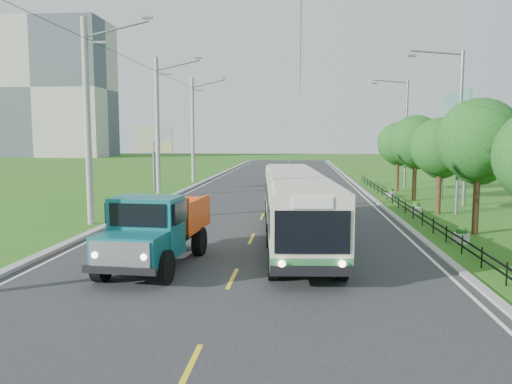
# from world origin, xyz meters

# --- Properties ---
(ground) EXTENTS (240.00, 240.00, 0.00)m
(ground) POSITION_xyz_m (0.00, 0.00, 0.00)
(ground) COLOR #2E6417
(ground) RESTS_ON ground
(road) EXTENTS (14.00, 120.00, 0.02)m
(road) POSITION_xyz_m (0.00, 20.00, 0.01)
(road) COLOR #28282B
(road) RESTS_ON ground
(curb_left) EXTENTS (0.40, 120.00, 0.15)m
(curb_left) POSITION_xyz_m (-7.20, 20.00, 0.07)
(curb_left) COLOR #9E9E99
(curb_left) RESTS_ON ground
(curb_right) EXTENTS (0.30, 120.00, 0.10)m
(curb_right) POSITION_xyz_m (7.15, 20.00, 0.05)
(curb_right) COLOR #9E9E99
(curb_right) RESTS_ON ground
(edge_line_left) EXTENTS (0.12, 120.00, 0.00)m
(edge_line_left) POSITION_xyz_m (-6.65, 20.00, 0.02)
(edge_line_left) COLOR silver
(edge_line_left) RESTS_ON road
(edge_line_right) EXTENTS (0.12, 120.00, 0.00)m
(edge_line_right) POSITION_xyz_m (6.65, 20.00, 0.02)
(edge_line_right) COLOR silver
(edge_line_right) RESTS_ON road
(centre_dash) EXTENTS (0.12, 2.20, 0.00)m
(centre_dash) POSITION_xyz_m (0.00, 0.00, 0.02)
(centre_dash) COLOR yellow
(centre_dash) RESTS_ON road
(railing_right) EXTENTS (0.04, 40.00, 0.60)m
(railing_right) POSITION_xyz_m (8.00, 14.00, 0.30)
(railing_right) COLOR black
(railing_right) RESTS_ON ground
(pole_near) EXTENTS (3.51, 0.32, 10.00)m
(pole_near) POSITION_xyz_m (-8.26, 9.00, 5.09)
(pole_near) COLOR gray
(pole_near) RESTS_ON ground
(pole_mid) EXTENTS (3.51, 0.32, 10.00)m
(pole_mid) POSITION_xyz_m (-8.26, 21.00, 5.09)
(pole_mid) COLOR gray
(pole_mid) RESTS_ON ground
(pole_far) EXTENTS (3.51, 0.32, 10.00)m
(pole_far) POSITION_xyz_m (-8.26, 33.00, 5.09)
(pole_far) COLOR gray
(pole_far) RESTS_ON ground
(tree_third) EXTENTS (3.60, 3.62, 6.00)m
(tree_third) POSITION_xyz_m (9.86, 8.14, 3.99)
(tree_third) COLOR #382314
(tree_third) RESTS_ON ground
(tree_fourth) EXTENTS (3.24, 3.31, 5.40)m
(tree_fourth) POSITION_xyz_m (9.86, 14.14, 3.59)
(tree_fourth) COLOR #382314
(tree_fourth) RESTS_ON ground
(tree_fifth) EXTENTS (3.48, 3.52, 5.80)m
(tree_fifth) POSITION_xyz_m (9.86, 20.14, 3.85)
(tree_fifth) COLOR #382314
(tree_fifth) RESTS_ON ground
(tree_back) EXTENTS (3.30, 3.36, 5.50)m
(tree_back) POSITION_xyz_m (9.86, 26.14, 3.65)
(tree_back) COLOR #382314
(tree_back) RESTS_ON ground
(streetlight_mid) EXTENTS (3.02, 0.20, 9.07)m
(streetlight_mid) POSITION_xyz_m (10.64, 14.00, 4.90)
(streetlight_mid) COLOR slate
(streetlight_mid) RESTS_ON ground
(streetlight_far) EXTENTS (3.02, 0.20, 9.07)m
(streetlight_far) POSITION_xyz_m (10.64, 28.00, 4.90)
(streetlight_far) COLOR slate
(streetlight_far) RESTS_ON ground
(planter_near) EXTENTS (0.64, 0.64, 0.67)m
(planter_near) POSITION_xyz_m (8.60, 6.00, 0.29)
(planter_near) COLOR silver
(planter_near) RESTS_ON ground
(planter_mid) EXTENTS (0.64, 0.64, 0.67)m
(planter_mid) POSITION_xyz_m (8.60, 14.00, 0.29)
(planter_mid) COLOR silver
(planter_mid) RESTS_ON ground
(planter_far) EXTENTS (0.64, 0.64, 0.67)m
(planter_far) POSITION_xyz_m (8.60, 22.00, 0.29)
(planter_far) COLOR silver
(planter_far) RESTS_ON ground
(billboard_left) EXTENTS (3.00, 0.20, 5.20)m
(billboard_left) POSITION_xyz_m (-9.50, 24.00, 3.87)
(billboard_left) COLOR slate
(billboard_left) RESTS_ON ground
(billboard_right) EXTENTS (0.24, 6.00, 7.30)m
(billboard_right) POSITION_xyz_m (12.30, 20.00, 5.34)
(billboard_right) COLOR slate
(billboard_right) RESTS_ON ground
(apartment_near) EXTENTS (28.00, 14.00, 30.00)m
(apartment_near) POSITION_xyz_m (-55.00, 95.00, 15.00)
(apartment_near) COLOR #B7B2A3
(apartment_near) RESTS_ON ground
(apartment_far) EXTENTS (24.00, 14.00, 26.00)m
(apartment_far) POSITION_xyz_m (-80.00, 120.00, 13.00)
(apartment_far) COLOR #B7B2A3
(apartment_far) RESTS_ON ground
(bus) EXTENTS (3.37, 14.39, 2.75)m
(bus) POSITION_xyz_m (1.82, 5.88, 1.66)
(bus) COLOR #2E733D
(bus) RESTS_ON ground
(dump_truck) EXTENTS (2.63, 5.92, 2.43)m
(dump_truck) POSITION_xyz_m (-2.72, 1.31, 1.37)
(dump_truck) COLOR #11626A
(dump_truck) RESTS_ON ground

